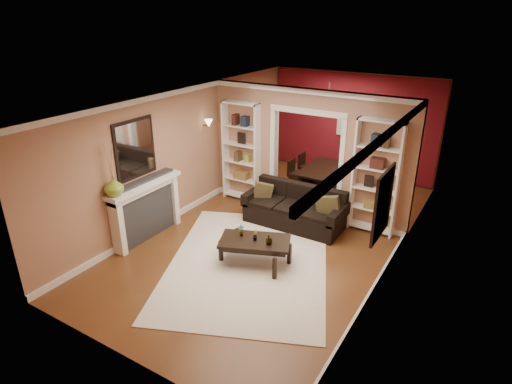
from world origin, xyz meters
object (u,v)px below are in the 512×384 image
Objects in this scene: bookshelf_right at (376,178)px; fireplace at (147,211)px; sofa at (294,207)px; dining_table at (323,178)px; bookshelf_left at (242,152)px; coffee_table at (255,251)px.

bookshelf_right reaches higher than fireplace.
sofa is 1.72m from bookshelf_right.
fireplace is 1.09× the size of dining_table.
sofa is 1.91m from bookshelf_left.
sofa is 0.91× the size of bookshelf_left.
coffee_table is 2.97m from bookshelf_left.
sofa is 1.23× the size of fireplace.
fireplace is (-3.64, -2.53, -0.57)m from bookshelf_right.
fireplace is 4.54m from dining_table.
coffee_table is at bearing -87.90° from sofa.
bookshelf_right is at bearing 0.00° from bookshelf_left.
coffee_table is 0.71× the size of fireplace.
bookshelf_left is (-1.66, 0.58, 0.74)m from sofa.
bookshelf_left is at bearing 105.26° from coffee_table.
coffee_table is at bearing -121.69° from bookshelf_right.
fireplace is (-2.26, -0.29, 0.35)m from coffee_table.
bookshelf_left reaches higher than sofa.
bookshelf_right is 1.35× the size of fireplace.
coffee_table is 0.53× the size of bookshelf_right.
bookshelf_right is 1.48× the size of dining_table.
sofa reaches higher than dining_table.
fireplace is (-2.20, -1.95, 0.17)m from sofa.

